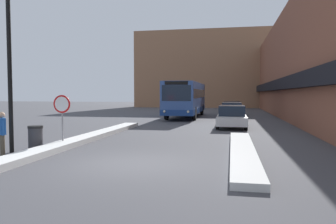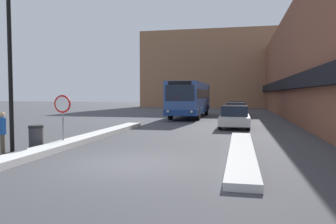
{
  "view_description": "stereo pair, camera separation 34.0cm",
  "coord_description": "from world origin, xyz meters",
  "views": [
    {
      "loc": [
        3.17,
        -9.8,
        2.21
      ],
      "look_at": [
        0.44,
        4.26,
        1.43
      ],
      "focal_mm": 35.0,
      "sensor_mm": 36.0,
      "label": 1
    },
    {
      "loc": [
        3.51,
        -9.74,
        2.21
      ],
      "look_at": [
        0.44,
        4.26,
        1.43
      ],
      "focal_mm": 35.0,
      "sensor_mm": 36.0,
      "label": 2
    }
  ],
  "objects": [
    {
      "name": "pedestrian",
      "position": [
        -4.81,
        0.4,
        0.95
      ],
      "size": [
        0.44,
        0.43,
        1.58
      ],
      "rotation": [
        0.0,
        0.0,
        -0.75
      ],
      "color": "brown",
      "rests_on": "ground_plane"
    },
    {
      "name": "snow_bank_right",
      "position": [
        3.6,
        2.63,
        0.1
      ],
      "size": [
        0.9,
        9.88,
        0.2
      ],
      "color": "silver",
      "rests_on": "ground_plane"
    },
    {
      "name": "snow_bank_left",
      "position": [
        -3.6,
        3.91,
        0.12
      ],
      "size": [
        0.9,
        15.89,
        0.23
      ],
      "color": "silver",
      "rests_on": "ground_plane"
    },
    {
      "name": "parked_car_front",
      "position": [
        3.2,
        12.38,
        0.73
      ],
      "size": [
        1.93,
        4.89,
        1.45
      ],
      "color": "silver",
      "rests_on": "ground_plane"
    },
    {
      "name": "trash_bin",
      "position": [
        -4.51,
        1.95,
        0.48
      ],
      "size": [
        0.59,
        0.59,
        0.95
      ],
      "color": "#38383D",
      "rests_on": "ground_plane"
    },
    {
      "name": "street_lamp",
      "position": [
        -4.74,
        1.14,
        4.52
      ],
      "size": [
        1.46,
        0.36,
        7.44
      ],
      "color": "black",
      "rests_on": "ground_plane"
    },
    {
      "name": "building_backdrop_far",
      "position": [
        0.0,
        47.38,
        6.37
      ],
      "size": [
        26.0,
        8.0,
        12.75
      ],
      "color": "#996B4C",
      "rests_on": "ground_plane"
    },
    {
      "name": "building_row_right",
      "position": [
        9.97,
        24.0,
        4.77
      ],
      "size": [
        5.5,
        60.0,
        9.58
      ],
      "color": "brown",
      "rests_on": "ground_plane"
    },
    {
      "name": "ground_plane",
      "position": [
        0.0,
        0.0,
        0.0
      ],
      "size": [
        160.0,
        160.0,
        0.0
      ],
      "primitive_type": "plane",
      "color": "#47474C"
    },
    {
      "name": "city_bus",
      "position": [
        -1.1,
        21.28,
        1.79
      ],
      "size": [
        2.68,
        11.48,
        3.27
      ],
      "color": "#335193",
      "rests_on": "ground_plane"
    },
    {
      "name": "stop_sign",
      "position": [
        -3.87,
        2.9,
        1.57
      ],
      "size": [
        0.76,
        0.08,
        2.17
      ],
      "color": "gray",
      "rests_on": "ground_plane"
    },
    {
      "name": "parked_car_back",
      "position": [
        3.2,
        25.46,
        0.72
      ],
      "size": [
        1.94,
        4.51,
        1.44
      ],
      "color": "navy",
      "rests_on": "ground_plane"
    },
    {
      "name": "parked_car_middle",
      "position": [
        3.2,
        18.84,
        0.74
      ],
      "size": [
        1.88,
        4.24,
        1.49
      ],
      "color": "maroon",
      "rests_on": "ground_plane"
    }
  ]
}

